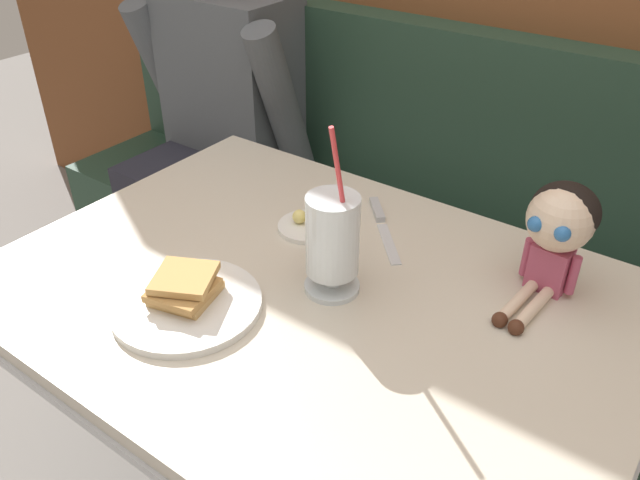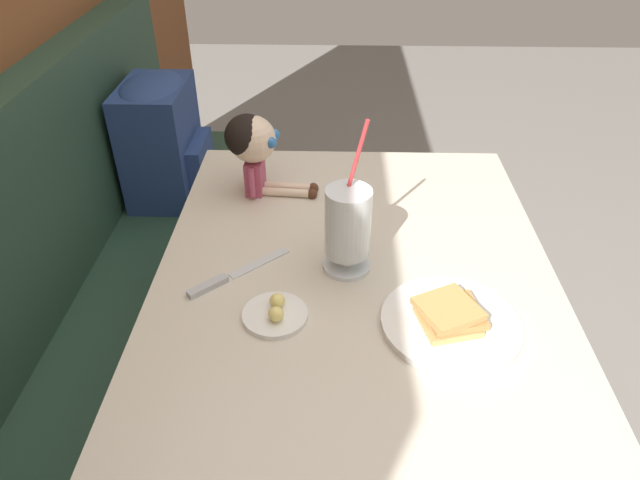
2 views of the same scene
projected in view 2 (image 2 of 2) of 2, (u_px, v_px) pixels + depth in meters
name	position (u px, v px, depth m)	size (l,w,h in m)	color
booth_bench	(90.00, 405.00, 1.39)	(2.60, 0.48, 1.00)	#233D2D
diner_table	(353.00, 347.00, 1.25)	(1.11, 0.81, 0.74)	beige
toast_plate	(450.00, 321.00, 1.02)	(0.25, 0.25, 0.06)	white
milkshake_glass	(348.00, 226.00, 1.11)	(0.10, 0.10, 0.31)	silver
butter_saucer	(275.00, 313.00, 1.04)	(0.12, 0.12, 0.04)	white
butter_knife	(223.00, 280.00, 1.13)	(0.17, 0.19, 0.01)	silver
seated_doll	(253.00, 144.00, 1.34)	(0.12, 0.22, 0.20)	#B74C6B
backpack	(162.00, 137.00, 1.85)	(0.30, 0.25, 0.41)	navy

